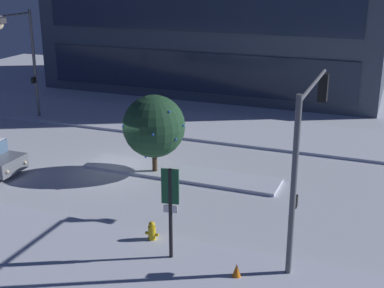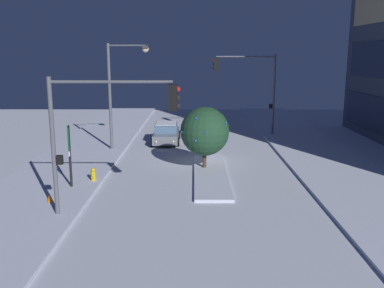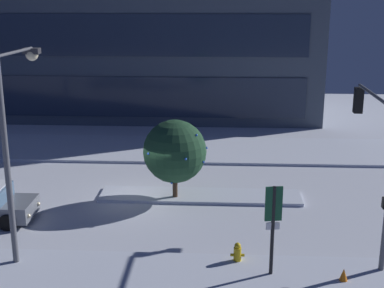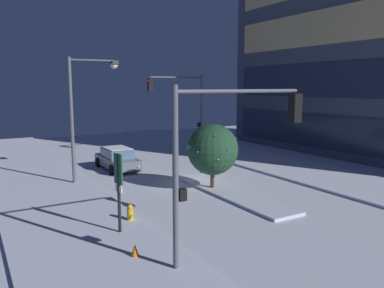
% 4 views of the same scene
% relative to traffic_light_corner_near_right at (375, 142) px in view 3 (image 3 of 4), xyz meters
% --- Properties ---
extents(ground, '(52.00, 52.00, 0.00)m').
position_rel_traffic_light_corner_near_right_xyz_m(ground, '(-8.63, 3.94, -3.95)').
color(ground, silver).
extents(curb_strip_far, '(52.00, 5.20, 0.14)m').
position_rel_traffic_light_corner_near_right_xyz_m(curb_strip_far, '(-8.63, 11.71, -3.88)').
color(curb_strip_far, silver).
rests_on(curb_strip_far, ground).
extents(median_strip, '(9.00, 1.80, 0.14)m').
position_rel_traffic_light_corner_near_right_xyz_m(median_strip, '(-6.22, 4.43, -3.88)').
color(median_strip, silver).
rests_on(median_strip, ground).
extents(traffic_light_corner_near_right, '(0.32, 5.12, 5.67)m').
position_rel_traffic_light_corner_near_right_xyz_m(traffic_light_corner_near_right, '(0.00, 0.00, 0.00)').
color(traffic_light_corner_near_right, '#565960').
rests_on(traffic_light_corner_near_right, ground).
extents(street_lamp_arched, '(0.62, 2.80, 7.21)m').
position_rel_traffic_light_corner_near_right_xyz_m(street_lamp_arched, '(-12.15, -1.35, 0.79)').
color(street_lamp_arched, '#565960').
rests_on(street_lamp_arched, ground).
extents(fire_hydrant, '(0.48, 0.26, 0.80)m').
position_rel_traffic_light_corner_near_right_xyz_m(fire_hydrant, '(-4.72, -1.67, -3.56)').
color(fire_hydrant, gold).
rests_on(fire_hydrant, ground).
extents(parking_info_sign, '(0.55, 0.15, 3.15)m').
position_rel_traffic_light_corner_near_right_xyz_m(parking_info_sign, '(-3.66, -2.49, -1.93)').
color(parking_info_sign, black).
rests_on(parking_info_sign, ground).
extents(decorated_tree_median, '(2.82, 2.77, 3.63)m').
position_rel_traffic_light_corner_near_right_xyz_m(decorated_tree_median, '(-7.33, 4.12, -1.71)').
color(decorated_tree_median, '#473323').
rests_on(decorated_tree_median, ground).
extents(construction_cone, '(0.36, 0.36, 0.55)m').
position_rel_traffic_light_corner_near_right_xyz_m(construction_cone, '(-1.40, -2.80, -3.67)').
color(construction_cone, orange).
rests_on(construction_cone, ground).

